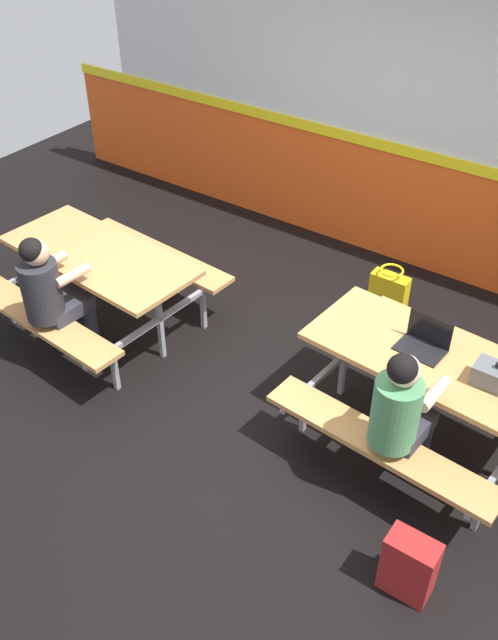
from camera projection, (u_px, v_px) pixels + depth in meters
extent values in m
cube|color=black|center=(246.00, 378.00, 5.58)|extent=(10.00, 10.00, 0.02)
cube|color=#E55119|center=(385.00, 202.00, 6.78)|extent=(8.00, 0.12, 1.10)
cube|color=yellow|center=(389.00, 147.00, 6.37)|extent=(8.00, 0.03, 0.10)
cube|color=silver|center=(404.00, 62.00, 5.96)|extent=(6.72, 0.12, 1.40)
cube|color=tan|center=(98.00, 255.00, 5.69)|extent=(1.77, 0.88, 0.04)
cube|color=tan|center=(42.00, 319.00, 5.48)|extent=(1.65, 0.41, 0.04)
cube|color=tan|center=(157.00, 254.00, 6.25)|extent=(1.65, 0.41, 0.04)
cube|color=gray|center=(54.00, 265.00, 6.26)|extent=(0.04, 0.04, 0.70)
cube|color=gray|center=(53.00, 261.00, 6.23)|extent=(0.16, 1.55, 0.04)
cube|color=gray|center=(10.00, 303.00, 6.03)|extent=(0.04, 0.04, 0.41)
cube|color=gray|center=(99.00, 255.00, 6.65)|extent=(0.04, 0.04, 0.41)
cube|color=gray|center=(160.00, 323.00, 5.57)|extent=(0.04, 0.04, 0.70)
cube|color=gray|center=(160.00, 319.00, 5.55)|extent=(0.16, 1.55, 0.04)
cube|color=gray|center=(115.00, 369.00, 5.35)|extent=(0.04, 0.04, 0.41)
cube|color=gray|center=(203.00, 308.00, 5.97)|extent=(0.04, 0.04, 0.41)
cube|color=tan|center=(433.00, 359.00, 4.65)|extent=(1.77, 0.88, 0.04)
cube|color=tan|center=(379.00, 443.00, 4.44)|extent=(1.65, 0.41, 0.04)
cube|color=tan|center=(467.00, 346.00, 5.21)|extent=(1.65, 0.41, 0.04)
cube|color=gray|center=(344.00, 359.00, 5.22)|extent=(0.04, 0.04, 0.70)
cube|color=gray|center=(344.00, 355.00, 5.19)|extent=(0.16, 1.55, 0.04)
cube|color=gray|center=(304.00, 410.00, 4.99)|extent=(0.04, 0.04, 0.41)
cube|color=gray|center=(377.00, 341.00, 5.62)|extent=(0.04, 0.04, 0.41)
cube|color=gray|center=(480.00, 508.00, 4.31)|extent=(0.04, 0.04, 0.41)
cylinder|color=#2D2D38|center=(78.00, 321.00, 5.80)|extent=(0.11, 0.11, 0.45)
cylinder|color=#2D2D38|center=(92.00, 329.00, 5.71)|extent=(0.11, 0.11, 0.45)
cube|color=#2D2D38|center=(65.00, 306.00, 5.48)|extent=(0.33, 0.40, 0.12)
cylinder|color=#26262B|center=(42.00, 291.00, 5.23)|extent=(0.30, 0.30, 0.48)
cylinder|color=tan|center=(49.00, 263.00, 5.37)|extent=(0.10, 0.31, 0.08)
cylinder|color=tan|center=(72.00, 275.00, 5.23)|extent=(0.10, 0.31, 0.08)
sphere|color=tan|center=(36.00, 253.00, 5.04)|extent=(0.20, 0.20, 0.20)
sphere|color=black|center=(31.00, 250.00, 5.00)|extent=(0.18, 0.18, 0.18)
cylinder|color=#2D2D38|center=(398.00, 435.00, 4.77)|extent=(0.11, 0.11, 0.45)
cylinder|color=#2D2D38|center=(421.00, 448.00, 4.68)|extent=(0.11, 0.11, 0.45)
cube|color=#2D2D38|center=(404.00, 425.00, 4.46)|extent=(0.33, 0.40, 0.12)
cylinder|color=#4C8C59|center=(395.00, 413.00, 4.21)|extent=(0.30, 0.30, 0.48)
cylinder|color=beige|center=(394.00, 374.00, 4.34)|extent=(0.10, 0.31, 0.08)
cylinder|color=beige|center=(434.00, 394.00, 4.20)|extent=(0.10, 0.31, 0.08)
sphere|color=beige|center=(404.00, 371.00, 4.02)|extent=(0.20, 0.20, 0.20)
sphere|color=black|center=(403.00, 369.00, 3.98)|extent=(0.18, 0.18, 0.18)
cube|color=black|center=(420.00, 350.00, 4.69)|extent=(0.34, 0.24, 0.01)
cube|color=black|center=(430.00, 329.00, 4.68)|extent=(0.32, 0.03, 0.21)
cube|color=maroon|center=(409.00, 566.00, 3.97)|extent=(0.30, 0.18, 0.44)
cube|color=maroon|center=(415.00, 559.00, 4.08)|extent=(0.21, 0.04, 0.19)
cube|color=yellow|center=(389.00, 293.00, 6.20)|extent=(0.34, 0.14, 0.36)
torus|color=yellow|center=(392.00, 270.00, 6.05)|extent=(0.21, 0.21, 0.02)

